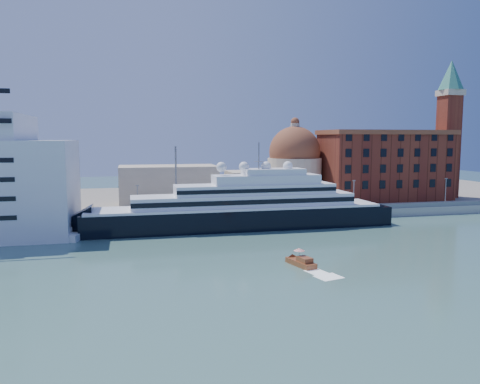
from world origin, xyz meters
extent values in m
plane|color=#39625F|center=(0.00, 0.00, 0.00)|extent=(400.00, 400.00, 0.00)
cube|color=gray|center=(0.00, 34.00, 1.25)|extent=(180.00, 10.00, 2.50)
cube|color=slate|center=(0.00, 75.00, 1.00)|extent=(260.00, 72.00, 2.00)
cube|color=slate|center=(0.00, 29.50, 3.10)|extent=(180.00, 0.10, 1.20)
cube|color=black|center=(-6.04, 23.00, 2.10)|extent=(74.53, 11.47, 6.21)
cone|color=black|center=(-45.22, 23.00, 2.10)|extent=(9.56, 11.47, 11.47)
cube|color=black|center=(31.23, 23.00, 1.91)|extent=(5.73, 10.51, 5.73)
cube|color=white|center=(-6.04, 23.00, 5.45)|extent=(72.62, 11.66, 0.57)
cube|color=white|center=(-4.13, 23.00, 7.17)|extent=(55.42, 9.56, 2.87)
cube|color=black|center=(-4.13, 18.22, 7.17)|extent=(55.42, 0.15, 1.15)
cube|color=white|center=(-1.26, 23.00, 9.84)|extent=(40.13, 8.60, 2.48)
cube|color=white|center=(1.60, 23.00, 12.23)|extent=(26.75, 7.64, 2.29)
cube|color=white|center=(3.52, 23.00, 14.14)|extent=(15.29, 6.69, 1.53)
cylinder|color=slate|center=(-0.31, 23.00, 18.15)|extent=(0.29, 0.29, 6.69)
sphere|color=white|center=(-9.86, 23.00, 15.48)|extent=(2.48, 2.48, 2.48)
sphere|color=white|center=(-4.13, 23.00, 15.48)|extent=(2.48, 2.48, 2.48)
sphere|color=white|center=(1.60, 23.00, 15.48)|extent=(2.48, 2.48, 2.48)
sphere|color=white|center=(7.34, 23.00, 15.48)|extent=(2.48, 2.48, 2.48)
cube|color=white|center=(-49.34, 19.14, 0.67)|extent=(14.18, 8.40, 1.79)
cube|color=white|center=(-47.20, 18.45, 2.13)|extent=(5.13, 4.05, 1.35)
cube|color=maroon|center=(-2.77, -13.43, 0.39)|extent=(3.83, 7.06, 1.12)
cube|color=maroon|center=(-2.50, -14.52, 1.34)|extent=(2.43, 3.15, 0.90)
cylinder|color=slate|center=(-2.91, -12.89, 1.79)|extent=(0.07, 0.07, 1.79)
cone|color=red|center=(-2.91, -12.89, 2.80)|extent=(2.01, 2.01, 0.45)
cube|color=maroon|center=(52.00, 52.00, 13.00)|extent=(42.00, 18.00, 22.00)
cube|color=brown|center=(52.00, 52.00, 24.50)|extent=(43.00, 19.00, 1.50)
cube|color=maroon|center=(76.00, 52.00, 19.50)|extent=(6.00, 6.00, 35.00)
cube|color=beige|center=(76.00, 52.00, 38.00)|extent=(7.00, 7.00, 2.00)
cone|color=#397F6C|center=(76.00, 52.00, 44.00)|extent=(8.40, 8.40, 10.00)
cylinder|color=beige|center=(22.00, 58.00, 9.00)|extent=(18.00, 18.00, 14.00)
sphere|color=brown|center=(22.00, 58.00, 18.00)|extent=(17.00, 17.00, 17.00)
cylinder|color=beige|center=(22.00, 58.00, 26.00)|extent=(3.00, 3.00, 3.00)
cube|color=beige|center=(8.00, 56.00, 7.00)|extent=(18.00, 14.00, 10.00)
cube|color=beige|center=(-20.00, 58.00, 8.00)|extent=(30.00, 16.00, 12.00)
cylinder|color=slate|center=(-60.00, 31.00, 6.50)|extent=(0.24, 0.24, 8.00)
cube|color=slate|center=(-60.00, 31.00, 10.60)|extent=(0.80, 0.30, 0.25)
cylinder|color=slate|center=(-30.00, 31.00, 6.50)|extent=(0.24, 0.24, 8.00)
cube|color=slate|center=(-30.00, 31.00, 10.60)|extent=(0.80, 0.30, 0.25)
cylinder|color=slate|center=(0.00, 31.00, 6.50)|extent=(0.24, 0.24, 8.00)
cube|color=slate|center=(0.00, 31.00, 10.60)|extent=(0.80, 0.30, 0.25)
cylinder|color=slate|center=(30.00, 31.00, 6.50)|extent=(0.24, 0.24, 8.00)
cube|color=slate|center=(30.00, 31.00, 10.60)|extent=(0.80, 0.30, 0.25)
cylinder|color=slate|center=(60.00, 31.00, 6.50)|extent=(0.24, 0.24, 8.00)
cube|color=slate|center=(60.00, 31.00, 10.60)|extent=(0.80, 0.30, 0.25)
cylinder|color=slate|center=(-20.00, 33.00, 11.50)|extent=(0.50, 0.50, 18.00)
camera|label=1|loc=(-32.12, -89.52, 22.35)|focal=35.00mm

